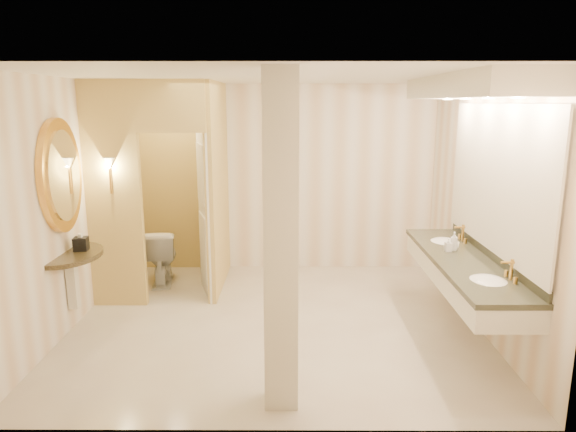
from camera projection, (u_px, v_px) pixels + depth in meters
name	position (u px, v px, depth m)	size (l,w,h in m)	color
floor	(276.00, 321.00, 5.86)	(4.50, 4.50, 0.00)	beige
ceiling	(275.00, 77.00, 5.27)	(4.50, 4.50, 0.00)	white
wall_back	(279.00, 179.00, 7.52)	(4.50, 0.02, 2.70)	white
wall_front	(267.00, 261.00, 3.61)	(4.50, 0.02, 2.70)	white
wall_left	(69.00, 205.00, 5.57)	(0.02, 4.00, 2.70)	white
wall_right	(483.00, 205.00, 5.55)	(0.02, 4.00, 2.70)	white
toilet_closet	(189.00, 187.00, 6.51)	(1.50, 1.55, 2.70)	#E1C975
wall_sconce	(109.00, 165.00, 5.91)	(0.14, 0.14, 0.42)	#B88B3B
vanity	(472.00, 186.00, 5.11)	(0.75, 2.65, 2.09)	silver
console_shelf	(63.00, 210.00, 5.36)	(0.91, 0.91, 1.91)	black
pillar	(281.00, 246.00, 3.99)	(0.27, 0.27, 2.70)	silver
tissue_box	(81.00, 244.00, 5.54)	(0.14, 0.14, 0.14)	black
toilet	(161.00, 256.00, 7.02)	(0.43, 0.75, 0.77)	white
soap_bottle_a	(448.00, 245.00, 5.49)	(0.07, 0.07, 0.15)	beige
soap_bottle_b	(455.00, 243.00, 5.59)	(0.10, 0.10, 0.12)	silver
soap_bottle_c	(454.00, 241.00, 5.51)	(0.08, 0.08, 0.21)	#C6B28C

